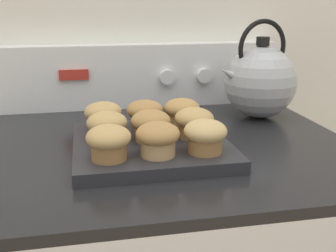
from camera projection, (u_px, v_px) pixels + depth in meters
control_panel at (140, 76)px, 1.09m from camera, size 0.73×0.07×0.16m
muffin_pan at (151, 146)px, 0.77m from camera, size 0.28×0.28×0.02m
muffin_r0_c0 at (109, 141)px, 0.67m from camera, size 0.07×0.07×0.06m
muffin_r0_c1 at (158, 138)px, 0.69m from camera, size 0.07×0.07×0.06m
muffin_r0_c2 at (205, 135)px, 0.70m from camera, size 0.07×0.07×0.06m
muffin_r1_c0 at (107, 126)px, 0.75m from camera, size 0.07×0.07×0.06m
muffin_r1_c1 at (151, 125)px, 0.76m from camera, size 0.07×0.07×0.06m
muffin_r1_c2 at (194, 122)px, 0.78m from camera, size 0.07×0.07×0.06m
muffin_r2_c0 at (103, 115)px, 0.82m from camera, size 0.07×0.07×0.06m
muffin_r2_c1 at (145, 113)px, 0.84m from camera, size 0.07×0.07×0.06m
muffin_r2_c2 at (182, 112)px, 0.85m from camera, size 0.07×0.07×0.06m
tea_kettle at (260, 81)px, 0.98m from camera, size 0.20×0.17×0.23m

